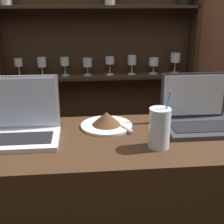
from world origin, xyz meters
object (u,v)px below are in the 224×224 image
cake_plate (107,121)px  laptop_near (16,125)px  laptop_far (198,116)px  water_glass (159,128)px

cake_plate → laptop_near: bearing=-166.8°
laptop_far → cake_plate: bearing=174.9°
cake_plate → water_glass: size_ratio=1.03×
laptop_far → water_glass: 0.28m
laptop_near → cake_plate: 0.37m
cake_plate → water_glass: water_glass is taller
laptop_near → laptop_far: size_ratio=1.12×
cake_plate → laptop_far: bearing=-5.1°
laptop_near → laptop_far: 0.75m
water_glass → laptop_near: bearing=166.4°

